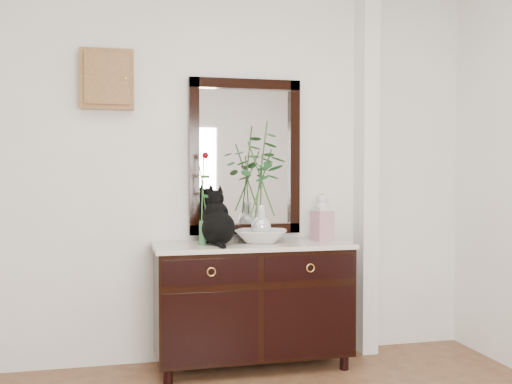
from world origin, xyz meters
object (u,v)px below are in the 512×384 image
object	(u,v)px
cat	(218,217)
sideboard	(253,298)
ginger_jar	(322,217)
lotus_bowl	(261,236)

from	to	relation	value
cat	sideboard	bearing A→B (deg)	0.46
ginger_jar	cat	bearing A→B (deg)	-175.57
cat	lotus_bowl	distance (m)	0.34
lotus_bowl	ginger_jar	world-z (taller)	ginger_jar
cat	lotus_bowl	xyz separation A→B (m)	(0.31, 0.05, -0.14)
sideboard	lotus_bowl	distance (m)	0.43
cat	lotus_bowl	world-z (taller)	cat
sideboard	cat	xyz separation A→B (m)	(-0.24, -0.02, 0.56)
lotus_bowl	cat	bearing A→B (deg)	-171.51
lotus_bowl	sideboard	bearing A→B (deg)	-158.33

